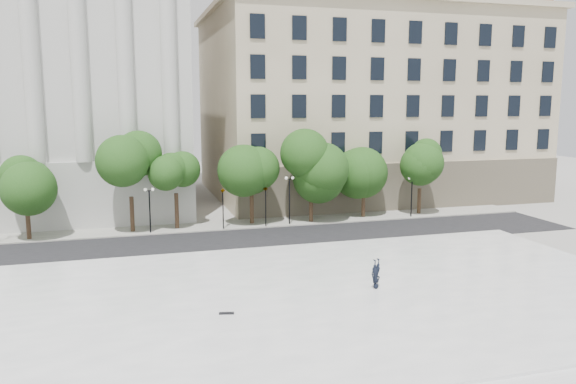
% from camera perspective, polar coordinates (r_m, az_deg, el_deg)
% --- Properties ---
extents(ground, '(160.00, 160.00, 0.00)m').
position_cam_1_polar(ground, '(28.79, 1.21, -13.45)').
color(ground, '#A6A39D').
rests_on(ground, ground).
extents(plaza, '(44.00, 22.00, 0.45)m').
position_cam_1_polar(plaza, '(31.39, -0.45, -11.06)').
color(plaza, white).
rests_on(plaza, ground).
extents(street, '(60.00, 8.00, 0.02)m').
position_cam_1_polar(street, '(45.45, -5.60, -5.02)').
color(street, black).
rests_on(street, ground).
extents(far_sidewalk, '(60.00, 4.00, 0.12)m').
position_cam_1_polar(far_sidewalk, '(51.20, -6.84, -3.38)').
color(far_sidewalk, '#B1AFA4').
rests_on(far_sidewalk, ground).
extents(building_west, '(31.50, 27.65, 25.60)m').
position_cam_1_polar(building_west, '(64.61, -24.58, 9.89)').
color(building_west, '#B3B2AE').
rests_on(building_west, ground).
extents(building_east, '(36.00, 26.15, 23.00)m').
position_cam_1_polar(building_east, '(70.11, 7.44, 9.06)').
color(building_east, beige).
rests_on(building_east, ground).
extents(traffic_light_west, '(0.88, 1.73, 4.19)m').
position_cam_1_polar(traffic_light_west, '(48.88, -6.66, 0.35)').
color(traffic_light_west, black).
rests_on(traffic_light_west, ground).
extents(traffic_light_east, '(0.77, 1.59, 4.13)m').
position_cam_1_polar(traffic_light_east, '(49.66, -2.29, 0.46)').
color(traffic_light_east, black).
rests_on(traffic_light_east, ground).
extents(person_lying, '(1.15, 1.85, 0.47)m').
position_cam_1_polar(person_lying, '(33.09, 8.90, -9.25)').
color(person_lying, black).
rests_on(person_lying, plaza).
extents(skateboard, '(0.78, 0.35, 0.08)m').
position_cam_1_polar(skateboard, '(29.19, -6.26, -12.14)').
color(skateboard, black).
rests_on(skateboard, plaza).
extents(street_trees, '(39.34, 5.18, 7.79)m').
position_cam_1_polar(street_trees, '(50.58, -3.07, 2.43)').
color(street_trees, '#382619').
rests_on(street_trees, ground).
extents(lamp_posts, '(37.37, 0.28, 4.49)m').
position_cam_1_polar(lamp_posts, '(49.28, -6.78, -0.47)').
color(lamp_posts, black).
rests_on(lamp_posts, ground).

